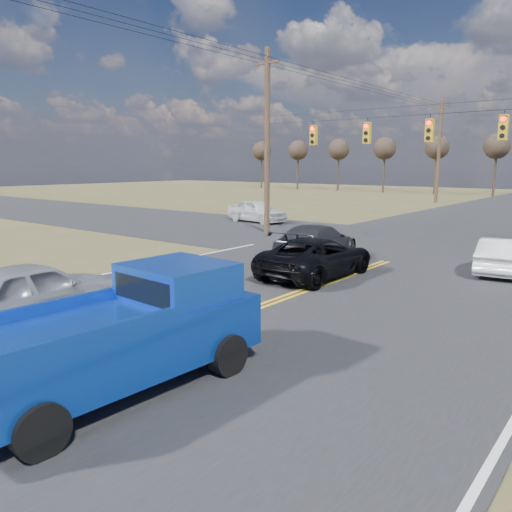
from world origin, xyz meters
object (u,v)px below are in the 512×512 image
Objects in this scene: dgrey_car_queue at (316,243)px; cross_car_west at (257,211)px; pickup_truck at (123,334)px; black_suv at (317,257)px; silver_suv at (32,292)px; white_car_queue at (501,256)px.

dgrey_car_queue is 1.15× the size of cross_car_west.
black_suv is (-2.03, 9.57, -0.30)m from pickup_truck.
silver_suv is 0.94× the size of black_suv.
pickup_truck is 1.24× the size of cross_car_west.
silver_suv is 1.04× the size of cross_car_west.
dgrey_car_queue is at bearing 109.51° from pickup_truck.
black_suv reaches higher than white_car_queue.
white_car_queue is at bearing -105.16° from cross_car_west.
pickup_truck is 14.44m from white_car_queue.
white_car_queue is 0.75× the size of dgrey_car_queue.
pickup_truck is at bearing -139.15° from cross_car_west.
dgrey_car_queue is 13.80m from cross_car_west.
pickup_truck is 12.50m from dgrey_car_queue.
dgrey_car_queue is at bearing -57.77° from black_suv.
silver_suv is at bearing 53.83° from white_car_queue.
white_car_queue is (2.83, 14.15, -0.35)m from pickup_truck.
dgrey_car_queue reaches higher than white_car_queue.
silver_suv is 0.91× the size of dgrey_car_queue.
black_suv is 0.96× the size of dgrey_car_queue.
white_car_queue is at bearing -136.70° from black_suv.
black_suv is 1.11× the size of cross_car_west.
white_car_queue is at bearing -125.65° from silver_suv.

